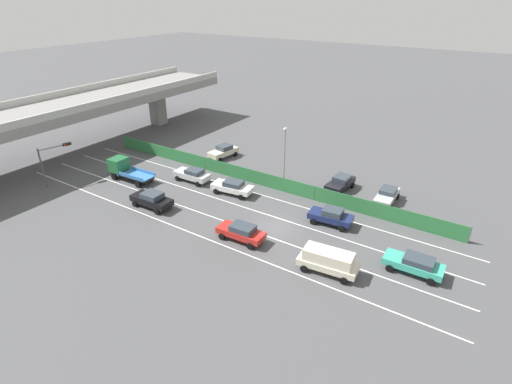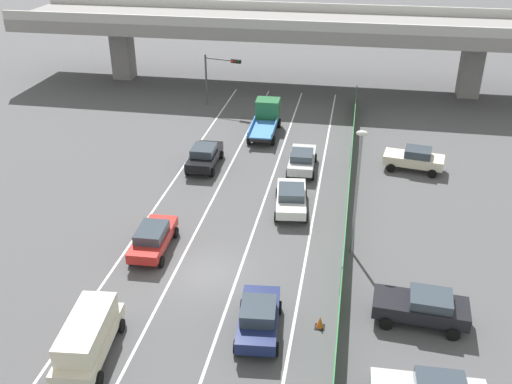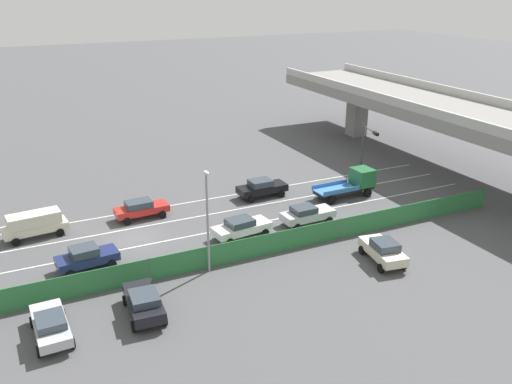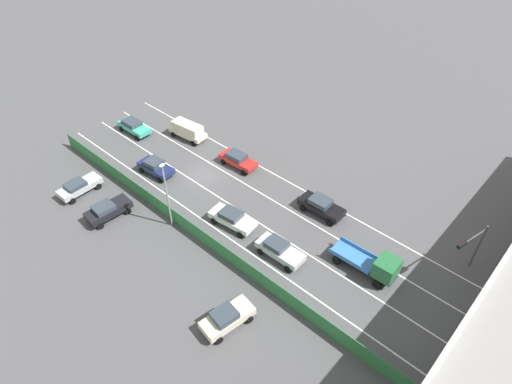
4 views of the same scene
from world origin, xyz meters
TOP-DOWN VIEW (x-y plane):
  - ground_plane at (0.00, 0.00)m, footprint 300.00×300.00m
  - lane_line_left_edge at (-5.11, 6.90)m, footprint 0.14×49.81m
  - lane_line_mid_left at (-1.70, 6.90)m, footprint 0.14×49.81m
  - lane_line_mid_right at (1.70, 6.90)m, footprint 0.14×49.81m
  - lane_line_right_edge at (5.11, 6.90)m, footprint 0.14×49.81m
  - elevated_overpass at (0.00, 33.81)m, footprint 56.48×9.99m
  - green_fence at (7.17, 6.90)m, footprint 0.10×45.91m
  - car_sedan_red at (-3.50, 1.45)m, footprint 2.08×4.54m
  - car_sedan_navy at (3.57, -4.24)m, footprint 2.32×4.36m
  - car_sedan_white at (3.60, 7.61)m, footprint 2.50×4.86m
  - car_sedan_black at (-3.52, 12.90)m, footprint 2.15×4.69m
  - car_van_cream at (-3.48, -7.01)m, footprint 2.43×4.98m
  - car_sedan_silver at (3.65, 13.56)m, footprint 2.10×4.57m
  - flatbed_truck_blue at (-0.20, 20.91)m, footprint 2.38×5.94m
  - parked_sedan_dark at (11.02, -2.14)m, footprint 4.52×2.30m
  - parked_sedan_cream at (11.73, 15.10)m, footprint 4.49×2.55m
  - traffic_light at (-5.57, 26.28)m, footprint 3.65×1.16m
  - street_lamp at (7.59, 3.36)m, footprint 0.60×0.36m
  - traffic_cone at (6.34, -3.38)m, footprint 0.47×0.47m

SIDE VIEW (x-z plane):
  - ground_plane at x=0.00m, z-range 0.00..0.00m
  - lane_line_left_edge at x=-5.11m, z-range 0.00..0.01m
  - lane_line_mid_left at x=-1.70m, z-range 0.00..0.01m
  - lane_line_mid_right at x=1.70m, z-range 0.00..0.01m
  - lane_line_right_edge at x=5.11m, z-range 0.00..0.01m
  - traffic_cone at x=6.34m, z-range -0.02..0.60m
  - green_fence at x=7.17m, z-range 0.00..1.68m
  - car_sedan_white at x=3.60m, z-range 0.09..1.66m
  - car_sedan_silver at x=3.65m, z-range 0.09..1.69m
  - car_sedan_red at x=-3.50m, z-range 0.10..1.68m
  - car_sedan_navy at x=3.57m, z-range 0.07..1.74m
  - parked_sedan_dark at x=11.02m, z-range 0.10..1.74m
  - car_sedan_black at x=-3.52m, z-range 0.08..1.77m
  - parked_sedan_cream at x=11.73m, z-range 0.07..1.79m
  - car_van_cream at x=-3.48m, z-range 0.15..2.14m
  - flatbed_truck_blue at x=-0.20m, z-range 0.04..2.49m
  - traffic_light at x=-5.57m, z-range 1.07..5.91m
  - street_lamp at x=7.59m, z-range 0.77..8.15m
  - elevated_overpass at x=0.00m, z-range 2.20..9.92m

